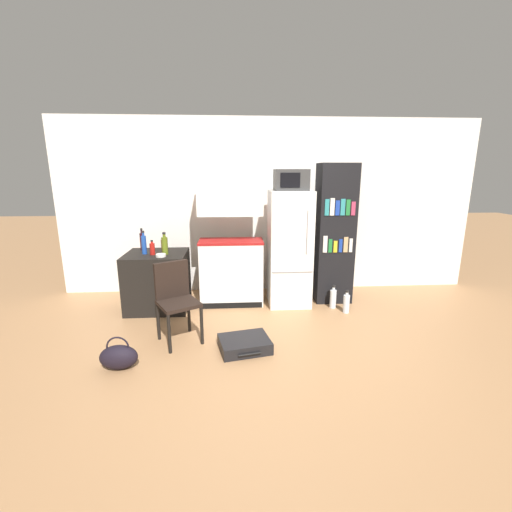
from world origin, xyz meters
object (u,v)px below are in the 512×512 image
(bowl, at_px, (161,255))
(bottle_blue_soda, at_px, (144,244))
(handbag, at_px, (119,357))
(bottle_amber_beer, at_px, (164,244))
(bottle_olive_oil, at_px, (165,245))
(water_bottle_front, at_px, (346,303))
(suitcase_large_flat, at_px, (245,344))
(bookshelf, at_px, (334,234))
(chair, at_px, (175,295))
(bottle_wine_dark, at_px, (142,241))
(side_table, at_px, (158,281))
(microwave, at_px, (291,180))
(water_bottle_middle, at_px, (333,298))
(kitchen_hutch, at_px, (231,241))
(bottle_ketchup_red, at_px, (152,249))
(refrigerator, at_px, (289,249))

(bowl, bearing_deg, bottle_blue_soda, 145.40)
(handbag, bearing_deg, bottle_amber_beer, 86.03)
(bottle_olive_oil, xyz_separation_m, bowl, (-0.03, -0.13, -0.11))
(bottle_olive_oil, bearing_deg, water_bottle_front, -6.45)
(suitcase_large_flat, bearing_deg, bottle_olive_oil, 118.75)
(bookshelf, bearing_deg, suitcase_large_flat, -133.51)
(bottle_blue_soda, bearing_deg, water_bottle_front, -6.57)
(chair, bearing_deg, bottle_wine_dark, 89.03)
(side_table, xyz_separation_m, bottle_blue_soda, (-0.14, -0.04, 0.52))
(microwave, bearing_deg, bottle_blue_soda, -176.98)
(water_bottle_middle, bearing_deg, kitchen_hutch, 168.21)
(water_bottle_front, bearing_deg, bottle_olive_oil, 173.55)
(kitchen_hutch, height_order, bottle_ketchup_red, kitchen_hutch)
(side_table, distance_m, bottle_ketchup_red, 0.48)
(bottle_wine_dark, relative_size, water_bottle_middle, 0.93)
(chair, bearing_deg, bottle_olive_oil, 77.23)
(bottle_blue_soda, relative_size, chair, 0.35)
(refrigerator, bearing_deg, chair, -144.53)
(microwave, xyz_separation_m, bookshelf, (0.66, 0.09, -0.76))
(bottle_ketchup_red, height_order, water_bottle_front, bottle_ketchup_red)
(handbag, bearing_deg, kitchen_hutch, 57.16)
(side_table, xyz_separation_m, bookshelf, (2.48, 0.16, 0.59))
(bookshelf, bearing_deg, refrigerator, -172.36)
(refrigerator, distance_m, chair, 1.77)
(kitchen_hutch, xyz_separation_m, chair, (-0.61, -1.08, -0.38))
(refrigerator, relative_size, bottle_wine_dark, 5.23)
(bowl, height_order, chair, chair)
(microwave, distance_m, bottle_amber_beer, 1.99)
(refrigerator, xyz_separation_m, bookshelf, (0.66, 0.09, 0.18))
(bottle_blue_soda, distance_m, chair, 1.13)
(chair, distance_m, suitcase_large_flat, 0.93)
(chair, bearing_deg, kitchen_hutch, 31.06)
(bookshelf, distance_m, water_bottle_middle, 0.91)
(bottle_blue_soda, height_order, bowl, bottle_blue_soda)
(chair, distance_m, handbag, 0.85)
(bottle_wine_dark, distance_m, bottle_blue_soda, 0.26)
(bottle_ketchup_red, relative_size, water_bottle_middle, 0.59)
(bottle_olive_oil, height_order, handbag, bottle_olive_oil)
(water_bottle_middle, bearing_deg, bottle_ketchup_red, 178.07)
(chair, bearing_deg, bowl, 82.10)
(suitcase_large_flat, bearing_deg, side_table, 120.72)
(side_table, distance_m, kitchen_hutch, 1.14)
(refrigerator, height_order, chair, refrigerator)
(bottle_olive_oil, xyz_separation_m, bottle_blue_soda, (-0.28, 0.04, 0.01))
(kitchen_hutch, relative_size, bottle_ketchup_red, 10.11)
(refrigerator, relative_size, handbag, 4.46)
(water_bottle_middle, bearing_deg, suitcase_large_flat, -139.52)
(bottle_blue_soda, bearing_deg, side_table, 14.32)
(bottle_olive_oil, distance_m, chair, 0.99)
(side_table, distance_m, water_bottle_middle, 2.44)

